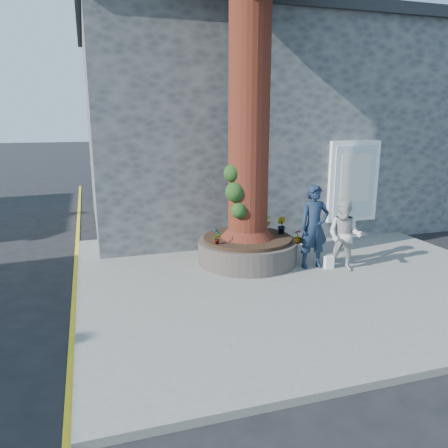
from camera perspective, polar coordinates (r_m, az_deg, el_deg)
name	(u,v)px	position (r m, az deg, el deg)	size (l,w,h in m)	color
ground	(244,304)	(8.34, 2.65, -10.40)	(120.00, 120.00, 0.00)	black
pavement	(293,275)	(9.72, 9.01, -6.57)	(9.00, 8.00, 0.12)	slate
yellow_line	(74,303)	(8.83, -18.97, -9.72)	(0.10, 30.00, 0.01)	yellow
stone_shop	(242,125)	(15.23, 2.39, 12.80)	(10.30, 8.30, 6.30)	#434547
neighbour_shop	(433,128)	(19.45, 25.64, 11.23)	(6.00, 8.00, 6.00)	#434547
planter	(247,249)	(10.21, 3.07, -3.33)	(2.30, 2.30, 0.60)	black
man	(314,227)	(9.84, 11.68, -0.36)	(0.68, 0.45, 1.87)	#142137
woman	(344,235)	(9.87, 15.44, -1.44)	(0.76, 0.60, 1.57)	#B4B2AD
shopping_bag	(329,262)	(10.05, 13.54, -4.90)	(0.20, 0.12, 0.28)	white
plant_a	(217,236)	(9.48, -0.93, -1.58)	(0.19, 0.13, 0.37)	gray
plant_b	(281,225)	(10.41, 7.46, -0.19)	(0.22, 0.21, 0.40)	gray
plant_c	(298,237)	(9.67, 9.60, -1.62)	(0.18, 0.18, 0.31)	gray
plant_d	(267,220)	(11.16, 5.68, 0.54)	(0.27, 0.24, 0.30)	gray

